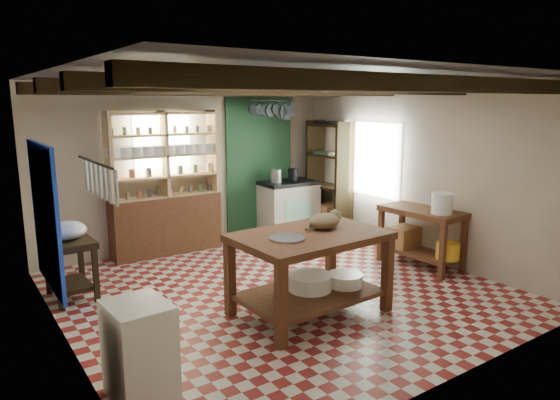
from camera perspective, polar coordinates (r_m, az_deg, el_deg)
floor at (r=6.35m, az=0.06°, el=-10.37°), size 5.00×5.00×0.02m
ceiling at (r=5.92m, az=0.06°, el=13.86°), size 5.00×5.00×0.02m
wall_back at (r=8.16m, az=-9.97°, el=3.81°), size 5.00×0.04×2.60m
wall_front at (r=4.23m, az=19.67°, el=-3.50°), size 5.00×0.04×2.60m
wall_left at (r=5.05m, az=-24.04°, el=-1.51°), size 0.04×5.00×2.60m
wall_right at (r=7.68m, az=15.64°, el=3.11°), size 0.04×5.00×2.60m
ceiling_beams at (r=5.91m, az=0.06°, el=12.70°), size 5.00×3.80×0.15m
blue_wall_patch at (r=5.96m, az=-25.22°, el=-1.74°), size 0.04×1.40×1.60m
green_wall_patch at (r=8.73m, az=-2.38°, el=4.11°), size 1.30×0.04×2.30m
window_back at (r=7.91m, az=-13.32°, el=6.36°), size 0.90×0.02×0.80m
window_right at (r=8.32m, az=10.31°, el=4.63°), size 0.02×1.30×1.20m
utensil_rail at (r=3.82m, az=-20.34°, el=2.30°), size 0.06×0.90×0.28m
pot_rack at (r=8.31m, az=-0.87°, el=10.19°), size 0.86×0.12×0.36m
shelving_unit at (r=7.80m, az=-13.01°, el=1.87°), size 1.70×0.34×2.20m
tall_rack at (r=8.83m, az=5.64°, el=2.51°), size 0.40×0.86×2.00m
work_table at (r=5.58m, az=3.39°, el=-8.36°), size 1.66×1.14×0.92m
stove at (r=8.81m, az=0.92°, el=-0.91°), size 1.00×0.70×0.96m
prep_table at (r=6.49m, az=-22.79°, el=-7.26°), size 0.52×0.74×0.73m
white_cabinet at (r=4.23m, az=-15.76°, el=-16.33°), size 0.47×0.56×0.80m
right_counter at (r=7.39m, az=15.77°, el=-4.18°), size 0.64×1.20×0.84m
cat at (r=5.62m, az=5.09°, el=-2.42°), size 0.44×0.37×0.18m
steel_tray at (r=5.19m, az=0.82°, el=-4.39°), size 0.39×0.39×0.02m
basin_large at (r=5.69m, az=3.44°, el=-9.35°), size 0.51×0.51×0.17m
basin_small at (r=5.84m, az=7.45°, el=-9.03°), size 0.42×0.42×0.14m
kettle_left at (r=8.57m, az=-0.47°, el=2.78°), size 0.20×0.20×0.23m
kettle_right at (r=8.76m, az=1.48°, el=2.90°), size 0.17×0.17×0.21m
enamel_bowl at (r=6.37m, az=-23.12°, el=-3.21°), size 0.44×0.44×0.21m
white_bucket at (r=7.03m, az=18.04°, el=-0.40°), size 0.29×0.29×0.28m
wicker_basket at (r=7.58m, az=13.95°, el=-4.09°), size 0.44×0.36×0.30m
yellow_tub at (r=7.16m, az=18.62°, el=-5.51°), size 0.33×0.33×0.23m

